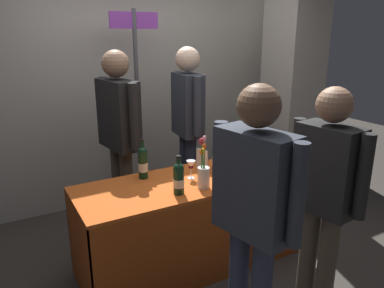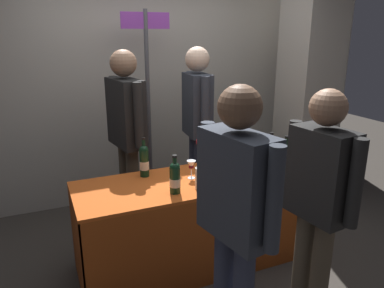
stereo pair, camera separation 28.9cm
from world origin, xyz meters
TOP-DOWN VIEW (x-y plane):
  - ground_plane at (0.00, 0.00)m, footprint 12.00×12.00m
  - back_partition at (0.00, 1.60)m, footprint 6.25×0.12m
  - concrete_pillar at (1.73, 0.72)m, footprint 0.52×0.52m
  - tasting_table at (0.00, 0.00)m, footprint 1.88×0.70m
  - featured_wine_bottle at (0.63, -0.23)m, footprint 0.07×0.07m
  - display_bottle_0 at (0.67, -0.11)m, footprint 0.08×0.08m
  - display_bottle_1 at (-0.22, -0.19)m, footprint 0.08×0.08m
  - display_bottle_2 at (0.55, 0.09)m, footprint 0.08×0.08m
  - display_bottle_3 at (0.25, -0.13)m, footprint 0.07×0.07m
  - display_bottle_4 at (0.26, 0.04)m, footprint 0.08×0.08m
  - display_bottle_5 at (-0.33, 0.22)m, footprint 0.08×0.08m
  - display_bottle_6 at (0.84, -0.10)m, footprint 0.07×0.07m
  - wine_glass_near_vendor at (0.01, 0.03)m, footprint 0.07×0.07m
  - flower_vase at (-0.01, -0.19)m, footprint 0.10×0.09m
  - brochure_stand at (0.19, 0.16)m, footprint 0.04×0.13m
  - vendor_presenter at (-0.34, 0.77)m, footprint 0.28×0.64m
  - vendor_assistant at (0.42, 0.83)m, footprint 0.25×0.57m
  - taster_foreground_right at (0.45, -0.94)m, footprint 0.25×0.55m
  - taster_foreground_left at (-0.17, -0.99)m, footprint 0.29×0.61m
  - booth_signpost at (-0.02, 1.11)m, footprint 0.49×0.04m

SIDE VIEW (x-z plane):
  - ground_plane at x=0.00m, z-range 0.00..0.00m
  - tasting_table at x=0.00m, z-range 0.15..0.91m
  - brochure_stand at x=0.19m, z-range 0.77..0.95m
  - wine_glass_near_vendor at x=0.01m, z-range 0.80..0.95m
  - display_bottle_6 at x=0.84m, z-range 0.74..1.04m
  - display_bottle_1 at x=-0.22m, z-range 0.74..1.04m
  - flower_vase at x=-0.01m, z-range 0.69..1.10m
  - featured_wine_bottle at x=0.63m, z-range 0.75..1.04m
  - display_bottle_3 at x=0.25m, z-range 0.74..1.07m
  - display_bottle_5 at x=-0.33m, z-range 0.74..1.07m
  - display_bottle_4 at x=0.26m, z-range 0.74..1.08m
  - display_bottle_0 at x=0.67m, z-range 0.74..1.09m
  - display_bottle_2 at x=0.55m, z-range 0.75..1.10m
  - taster_foreground_right at x=0.45m, z-range 0.15..1.76m
  - taster_foreground_left at x=-0.17m, z-range 0.17..1.84m
  - vendor_assistant at x=0.42m, z-range 0.19..1.97m
  - vendor_presenter at x=-0.34m, z-range 0.20..1.97m
  - booth_signpost at x=-0.02m, z-range 0.22..2.35m
  - back_partition at x=0.00m, z-range 0.00..2.58m
  - concrete_pillar at x=1.73m, z-range 0.00..3.36m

